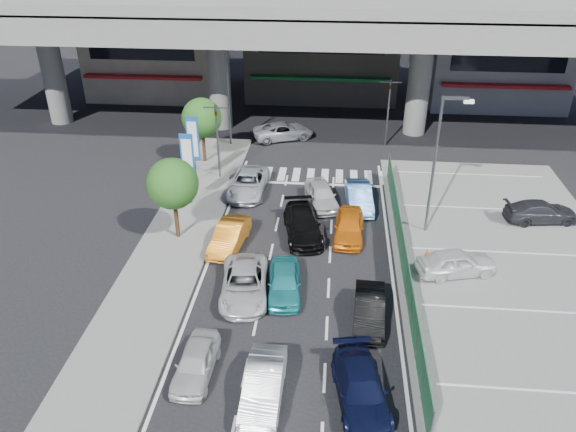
# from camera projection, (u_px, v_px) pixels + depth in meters

# --- Properties ---
(ground) EXTENTS (120.00, 120.00, 0.00)m
(ground) POSITION_uv_depth(u_px,v_px,m) (296.00, 286.00, 27.76)
(ground) COLOR black
(ground) RESTS_ON ground
(parking_lot) EXTENTS (12.00, 28.00, 0.06)m
(parking_lot) POSITION_uv_depth(u_px,v_px,m) (514.00, 274.00, 28.62)
(parking_lot) COLOR slate
(parking_lot) RESTS_ON ground
(sidewalk_left) EXTENTS (4.00, 30.00, 0.12)m
(sidewalk_left) POSITION_uv_depth(u_px,v_px,m) (179.00, 237.00, 31.75)
(sidewalk_left) COLOR slate
(sidewalk_left) RESTS_ON ground
(fence_run) EXTENTS (0.16, 22.00, 1.80)m
(fence_run) POSITION_uv_depth(u_px,v_px,m) (404.00, 265.00, 27.77)
(fence_run) COLOR #216138
(fence_run) RESTS_ON ground
(expressway) EXTENTS (64.00, 14.00, 10.75)m
(expressway) POSITION_uv_depth(u_px,v_px,m) (319.00, 20.00, 42.59)
(expressway) COLOR slate
(expressway) RESTS_ON ground
(building_west) EXTENTS (12.00, 10.90, 13.00)m
(building_west) POSITION_uv_depth(u_px,v_px,m) (156.00, 23.00, 53.61)
(building_west) COLOR gray
(building_west) RESTS_ON ground
(building_center) EXTENTS (14.00, 10.90, 15.00)m
(building_center) POSITION_uv_depth(u_px,v_px,m) (324.00, 13.00, 52.74)
(building_center) COLOR gray
(building_center) RESTS_ON ground
(building_east) EXTENTS (12.00, 10.90, 12.00)m
(building_east) POSITION_uv_depth(u_px,v_px,m) (498.00, 35.00, 51.35)
(building_east) COLOR gray
(building_east) RESTS_ON ground
(traffic_light_left) EXTENTS (1.60, 1.24, 5.20)m
(traffic_light_left) POSITION_uv_depth(u_px,v_px,m) (217.00, 124.00, 36.74)
(traffic_light_left) COLOR #595B60
(traffic_light_left) RESTS_ON ground
(traffic_light_right) EXTENTS (1.60, 1.24, 5.20)m
(traffic_light_right) POSITION_uv_depth(u_px,v_px,m) (389.00, 96.00, 41.91)
(traffic_light_right) COLOR #595B60
(traffic_light_right) RESTS_ON ground
(street_lamp_right) EXTENTS (1.65, 0.22, 8.00)m
(street_lamp_right) POSITION_uv_depth(u_px,v_px,m) (439.00, 155.00, 30.08)
(street_lamp_right) COLOR #595B60
(street_lamp_right) RESTS_ON ground
(street_lamp_left) EXTENTS (1.65, 0.22, 8.00)m
(street_lamp_left) POSITION_uv_depth(u_px,v_px,m) (230.00, 85.00, 41.56)
(street_lamp_left) COLOR #595B60
(street_lamp_left) RESTS_ON ground
(signboard_near) EXTENTS (0.80, 0.14, 4.70)m
(signboard_near) POSITION_uv_depth(u_px,v_px,m) (188.00, 160.00, 33.77)
(signboard_near) COLOR #595B60
(signboard_near) RESTS_ON ground
(signboard_far) EXTENTS (0.80, 0.14, 4.70)m
(signboard_far) POSITION_uv_depth(u_px,v_px,m) (193.00, 141.00, 36.41)
(signboard_far) COLOR #595B60
(signboard_far) RESTS_ON ground
(tree_near) EXTENTS (2.80, 2.80, 4.80)m
(tree_near) POSITION_uv_depth(u_px,v_px,m) (173.00, 184.00, 30.12)
(tree_near) COLOR #382314
(tree_near) RESTS_ON ground
(tree_far) EXTENTS (2.80, 2.80, 4.80)m
(tree_far) POSITION_uv_depth(u_px,v_px,m) (202.00, 118.00, 39.31)
(tree_far) COLOR #382314
(tree_far) RESTS_ON ground
(van_white_back_left) EXTENTS (1.56, 3.62, 1.22)m
(van_white_back_left) POSITION_uv_depth(u_px,v_px,m) (196.00, 362.00, 22.32)
(van_white_back_left) COLOR silver
(van_white_back_left) RESTS_ON ground
(hatch_white_back_mid) EXTENTS (1.45, 4.08, 1.34)m
(hatch_white_back_mid) POSITION_uv_depth(u_px,v_px,m) (263.00, 386.00, 21.16)
(hatch_white_back_mid) COLOR white
(hatch_white_back_mid) RESTS_ON ground
(minivan_navy_back) EXTENTS (2.53, 4.68, 1.29)m
(minivan_navy_back) POSITION_uv_depth(u_px,v_px,m) (361.00, 389.00, 21.06)
(minivan_navy_back) COLOR black
(minivan_navy_back) RESTS_ON ground
(sedan_white_mid_left) EXTENTS (2.68, 4.95, 1.32)m
(sedan_white_mid_left) POSITION_uv_depth(u_px,v_px,m) (244.00, 283.00, 26.86)
(sedan_white_mid_left) COLOR silver
(sedan_white_mid_left) RESTS_ON ground
(taxi_teal_mid) EXTENTS (1.88, 4.02, 1.33)m
(taxi_teal_mid) POSITION_uv_depth(u_px,v_px,m) (284.00, 282.00, 26.95)
(taxi_teal_mid) COLOR teal
(taxi_teal_mid) RESTS_ON ground
(hatch_black_mid_right) EXTENTS (1.54, 3.94, 1.28)m
(hatch_black_mid_right) POSITION_uv_depth(u_px,v_px,m) (369.00, 310.00, 25.14)
(hatch_black_mid_right) COLOR black
(hatch_black_mid_right) RESTS_ON ground
(taxi_orange_left) EXTENTS (1.90, 4.20, 1.34)m
(taxi_orange_left) POSITION_uv_depth(u_px,v_px,m) (230.00, 236.00, 30.63)
(taxi_orange_left) COLOR orange
(taxi_orange_left) RESTS_ON ground
(sedan_black_mid) EXTENTS (2.80, 5.04, 1.38)m
(sedan_black_mid) POSITION_uv_depth(u_px,v_px,m) (303.00, 225.00, 31.69)
(sedan_black_mid) COLOR black
(sedan_black_mid) RESTS_ON ground
(taxi_orange_right) EXTENTS (1.84, 4.13, 1.38)m
(taxi_orange_right) POSITION_uv_depth(u_px,v_px,m) (349.00, 226.00, 31.53)
(taxi_orange_right) COLOR orange
(taxi_orange_right) RESTS_ON ground
(wagon_silver_front_left) EXTENTS (2.36, 4.94, 1.36)m
(wagon_silver_front_left) POSITION_uv_depth(u_px,v_px,m) (248.00, 183.00, 36.37)
(wagon_silver_front_left) COLOR #B9BCC2
(wagon_silver_front_left) RESTS_ON ground
(sedan_white_front_mid) EXTENTS (2.61, 4.32, 1.37)m
(sedan_white_front_mid) POSITION_uv_depth(u_px,v_px,m) (321.00, 195.00, 34.93)
(sedan_white_front_mid) COLOR silver
(sedan_white_front_mid) RESTS_ON ground
(kei_truck_front_right) EXTENTS (1.82, 4.30, 1.38)m
(kei_truck_front_right) POSITION_uv_depth(u_px,v_px,m) (359.00, 197.00, 34.69)
(kei_truck_front_right) COLOR #5A95E6
(kei_truck_front_right) RESTS_ON ground
(crossing_wagon_silver) EXTENTS (5.25, 3.82, 1.33)m
(crossing_wagon_silver) POSITION_uv_depth(u_px,v_px,m) (284.00, 131.00, 44.74)
(crossing_wagon_silver) COLOR #AAACB2
(crossing_wagon_silver) RESTS_ON ground
(parked_sedan_white) EXTENTS (4.27, 2.56, 1.36)m
(parked_sedan_white) POSITION_uv_depth(u_px,v_px,m) (457.00, 262.00, 28.28)
(parked_sedan_white) COLOR silver
(parked_sedan_white) RESTS_ON parking_lot
(parked_sedan_dgrey) EXTENTS (4.44, 2.28, 1.23)m
(parked_sedan_dgrey) POSITION_uv_depth(u_px,v_px,m) (541.00, 212.00, 33.05)
(parked_sedan_dgrey) COLOR #2A2B30
(parked_sedan_dgrey) RESTS_ON parking_lot
(traffic_cone) EXTENTS (0.35, 0.35, 0.68)m
(traffic_cone) POSITION_uv_depth(u_px,v_px,m) (427.00, 253.00, 29.62)
(traffic_cone) COLOR #DA480C
(traffic_cone) RESTS_ON parking_lot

